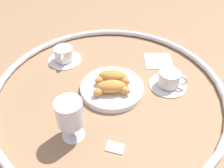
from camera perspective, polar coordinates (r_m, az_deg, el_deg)
The scene contains 10 objects.
ground_plane at distance 0.85m, azimuth -0.67°, elevation -1.82°, with size 2.20×2.20×0.00m, color #997551.
table_chrome_rim at distance 0.85m, azimuth -0.68°, elevation -1.24°, with size 0.82×0.82×0.02m, color silver.
pastry_plate at distance 0.85m, azimuth -0.00°, elevation -0.89°, with size 0.23×0.23×0.02m.
croissant_large at distance 0.85m, azimuth 0.14°, elevation 1.70°, with size 0.12×0.10×0.04m.
croissant_small at distance 0.81m, azimuth -0.15°, elevation -0.82°, with size 0.12×0.11×0.04m.
coffee_cup_near at distance 0.88m, azimuth 13.44°, elevation 0.89°, with size 0.14×0.14×0.06m.
coffee_cup_far at distance 1.00m, azimuth -11.32°, elevation 6.69°, with size 0.14×0.14×0.06m.
juice_glass_left at distance 0.67m, azimuth -10.15°, elevation -7.00°, with size 0.08×0.08×0.14m.
sugar_packet at distance 0.70m, azimuth 0.72°, elevation -14.79°, with size 0.05×0.03×0.01m, color white.
folded_napkin at distance 1.01m, azimuth 10.97°, elevation 5.47°, with size 0.11×0.11×0.01m, color silver.
Camera 1 is at (-0.31, 0.53, 0.59)m, focal length 38.42 mm.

